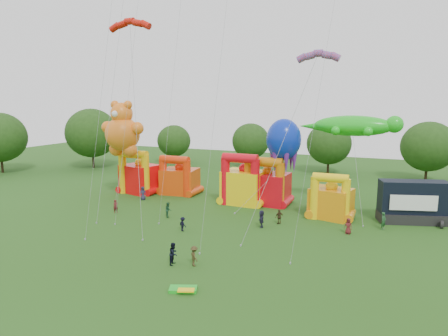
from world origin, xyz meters
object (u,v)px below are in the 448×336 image
at_px(spectator_0, 143,193).
at_px(spectator_4, 279,217).
at_px(teddy_bear_kite, 122,139).
at_px(gecko_kite, 356,159).
at_px(bouncy_castle_0, 139,176).
at_px(bouncy_castle_2, 243,184).
at_px(octopus_kite, 270,168).
at_px(stage_trailer, 413,202).

distance_m(spectator_0, spectator_4, 20.60).
relative_size(teddy_bear_kite, gecko_kite, 1.07).
height_order(bouncy_castle_0, bouncy_castle_2, bouncy_castle_2).
xyz_separation_m(bouncy_castle_2, octopus_kite, (3.89, -0.63, 2.56)).
relative_size(stage_trailer, octopus_kite, 0.68).
bearing_deg(spectator_0, teddy_bear_kite, 169.14).
bearing_deg(bouncy_castle_2, teddy_bear_kite, -168.09).
distance_m(teddy_bear_kite, gecko_kite, 31.14).
distance_m(bouncy_castle_0, spectator_4, 24.48).
height_order(bouncy_castle_0, spectator_0, bouncy_castle_0).
relative_size(teddy_bear_kite, octopus_kite, 1.20).
distance_m(bouncy_castle_2, octopus_kite, 4.69).
bearing_deg(bouncy_castle_0, spectator_4, -16.43).
bearing_deg(gecko_kite, teddy_bear_kite, -170.94).
relative_size(stage_trailer, teddy_bear_kite, 0.57).
distance_m(bouncy_castle_2, spectator_4, 9.84).
bearing_deg(octopus_kite, bouncy_castle_0, 178.08).
height_order(teddy_bear_kite, spectator_0, teddy_bear_kite).
bearing_deg(spectator_0, gecko_kite, -0.18).
height_order(gecko_kite, spectator_0, gecko_kite).
height_order(bouncy_castle_2, teddy_bear_kite, teddy_bear_kite).
distance_m(gecko_kite, spectator_4, 12.35).
height_order(teddy_bear_kite, gecko_kite, teddy_bear_kite).
relative_size(bouncy_castle_2, spectator_0, 3.67).
xyz_separation_m(gecko_kite, spectator_4, (-7.18, -8.23, -5.76)).
relative_size(bouncy_castle_0, stage_trailer, 0.84).
bearing_deg(stage_trailer, spectator_0, -174.42).
relative_size(spectator_0, spectator_4, 1.12).
distance_m(teddy_bear_kite, octopus_kite, 21.02).
xyz_separation_m(bouncy_castle_0, spectator_4, (23.43, -6.91, -1.64)).
bearing_deg(spectator_4, bouncy_castle_2, -91.34).
bearing_deg(teddy_bear_kite, spectator_4, -8.06).
xyz_separation_m(stage_trailer, gecko_kite, (-6.50, 1.61, 4.30)).
bearing_deg(spectator_0, spectator_4, -19.55).
height_order(gecko_kite, octopus_kite, gecko_kite).
height_order(bouncy_castle_0, teddy_bear_kite, teddy_bear_kite).
relative_size(bouncy_castle_2, teddy_bear_kite, 0.50).
xyz_separation_m(stage_trailer, spectator_0, (-34.01, -3.32, -1.36)).
bearing_deg(stage_trailer, spectator_4, -154.17).
bearing_deg(spectator_0, bouncy_castle_0, 120.33).
xyz_separation_m(gecko_kite, octopus_kite, (-10.13, -2.01, -1.43)).
height_order(stage_trailer, octopus_kite, octopus_kite).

